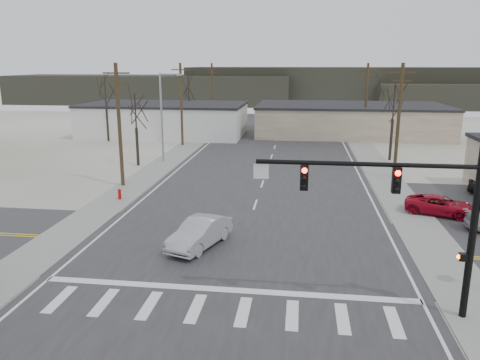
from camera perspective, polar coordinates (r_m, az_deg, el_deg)
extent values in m
plane|color=white|center=(26.32, 0.13, -8.17)|extent=(140.00, 140.00, 0.00)
cube|color=#28282B|center=(40.52, 2.85, -0.15)|extent=(18.00, 110.00, 0.05)
cube|color=#28282B|center=(26.31, 0.13, -8.13)|extent=(90.00, 10.00, 0.04)
cube|color=gray|center=(47.30, -9.55, 1.74)|extent=(3.00, 90.00, 0.06)
cube|color=gray|center=(45.88, 16.70, 0.96)|extent=(3.00, 90.00, 0.06)
cylinder|color=black|center=(20.19, 26.51, -5.82)|extent=(0.28, 0.28, 7.20)
cylinder|color=black|center=(18.52, 15.04, 1.88)|extent=(8.40, 0.18, 0.18)
cube|color=black|center=(18.84, 18.54, -0.04)|extent=(0.32, 0.30, 1.00)
cube|color=black|center=(18.48, 7.84, 0.30)|extent=(0.32, 0.30, 1.00)
sphere|color=#FF0C05|center=(18.61, 18.71, 0.79)|extent=(0.22, 0.22, 0.22)
sphere|color=#FF0C05|center=(18.24, 7.87, 1.15)|extent=(0.22, 0.22, 0.22)
cube|color=silver|center=(18.50, 2.59, 1.07)|extent=(0.60, 0.04, 0.60)
cube|color=black|center=(20.44, 25.54, -8.47)|extent=(0.30, 0.25, 0.30)
sphere|color=#FF5905|center=(20.40, 25.13, -8.48)|extent=(0.18, 0.18, 0.18)
cylinder|color=#A50C0C|center=(36.11, -14.46, -1.83)|extent=(0.24, 0.24, 0.70)
sphere|color=#A50C0C|center=(36.01, -14.50, -1.21)|extent=(0.24, 0.24, 0.24)
cube|color=silver|center=(67.41, -9.11, 7.19)|extent=(22.00, 12.00, 4.20)
cube|color=black|center=(67.18, -9.18, 9.09)|extent=(22.30, 12.30, 0.30)
cube|color=#C5B697|center=(68.97, 13.27, 7.06)|extent=(26.00, 14.00, 4.00)
cube|color=black|center=(68.75, 13.37, 8.83)|extent=(26.30, 14.30, 0.30)
cylinder|color=#42351F|center=(39.32, -14.49, 6.37)|extent=(0.30, 0.30, 10.00)
cube|color=#42351F|center=(39.01, -14.87, 12.49)|extent=(2.20, 0.12, 0.12)
cube|color=#42351F|center=(39.03, -14.81, 11.47)|extent=(1.60, 0.12, 0.12)
cylinder|color=#42351F|center=(58.24, -7.16, 9.07)|extent=(0.30, 0.30, 10.00)
cube|color=#42351F|center=(58.04, -7.29, 13.20)|extent=(2.20, 0.12, 0.12)
cube|color=#42351F|center=(58.05, -7.27, 12.51)|extent=(1.60, 0.12, 0.12)
cylinder|color=#42351F|center=(77.71, -3.42, 10.37)|extent=(0.30, 0.30, 10.00)
cube|color=#42351F|center=(77.56, -3.46, 13.47)|extent=(2.20, 0.12, 0.12)
cube|color=#42351F|center=(77.57, -3.46, 12.95)|extent=(1.60, 0.12, 0.12)
cylinder|color=#42351F|center=(43.27, 18.74, 6.74)|extent=(0.30, 0.30, 10.00)
cube|color=#42351F|center=(42.99, 19.19, 12.29)|extent=(2.20, 0.12, 0.12)
cube|color=#42351F|center=(43.01, 19.12, 11.36)|extent=(1.60, 0.12, 0.12)
cylinder|color=#42351F|center=(64.90, 15.09, 9.20)|extent=(0.30, 0.30, 10.00)
cube|color=#42351F|center=(64.71, 15.33, 12.90)|extent=(2.20, 0.12, 0.12)
cube|color=#42351F|center=(64.72, 15.29, 12.28)|extent=(1.60, 0.12, 0.12)
cylinder|color=gray|center=(48.58, -9.53, 7.41)|extent=(0.20, 0.20, 9.00)
cylinder|color=gray|center=(48.00, -8.58, 12.64)|extent=(2.00, 0.12, 0.12)
cube|color=gray|center=(47.74, -7.39, 12.61)|extent=(0.60, 0.25, 0.18)
cylinder|color=black|center=(47.70, -12.40, 3.97)|extent=(0.28, 0.28, 3.75)
cylinder|color=black|center=(47.25, -12.62, 8.00)|extent=(0.14, 0.14, 3.75)
cylinder|color=black|center=(51.63, 17.93, 4.65)|extent=(0.28, 0.28, 4.25)
cylinder|color=black|center=(51.19, 18.26, 8.87)|extent=(0.14, 0.14, 4.25)
cylinder|color=black|center=(72.63, -6.24, 7.88)|extent=(0.28, 0.28, 4.50)
cylinder|color=black|center=(72.31, -6.33, 11.07)|extent=(0.14, 0.14, 4.50)
cylinder|color=black|center=(77.49, 16.42, 7.59)|extent=(0.28, 0.28, 4.00)
cylinder|color=black|center=(77.21, 16.61, 10.25)|extent=(0.14, 0.14, 4.00)
cylinder|color=black|center=(63.82, -15.85, 6.59)|extent=(0.28, 0.28, 4.50)
cylinder|color=black|center=(63.46, -16.10, 10.21)|extent=(0.14, 0.14, 4.50)
cube|color=#333026|center=(122.43, -10.85, 10.78)|extent=(70.00, 18.00, 7.00)
cube|color=#333026|center=(120.87, 13.39, 11.09)|extent=(80.00, 18.00, 9.00)
imported|color=#A0A4AA|center=(26.13, -4.92, -6.44)|extent=(3.14, 5.02, 1.56)
imported|color=black|center=(68.70, 10.73, 6.20)|extent=(4.31, 6.09, 1.64)
imported|color=black|center=(73.64, 4.20, 6.78)|extent=(2.53, 4.02, 1.28)
imported|color=#9E081C|center=(34.25, 23.24, -2.86)|extent=(4.96, 3.54, 1.26)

